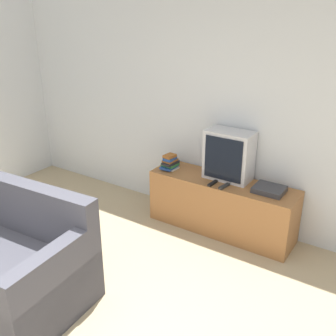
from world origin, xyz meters
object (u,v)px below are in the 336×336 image
at_px(tv_stand, 221,206).
at_px(television, 229,155).
at_px(remote_on_stand, 213,183).
at_px(remote_secondary, 224,186).
at_px(book_stack, 170,163).
at_px(set_top_box, 269,189).

distance_m(tv_stand, television, 0.59).
distance_m(tv_stand, remote_on_stand, 0.36).
bearing_deg(remote_secondary, remote_on_stand, 179.70).
bearing_deg(television, book_stack, -169.67).
xyz_separation_m(tv_stand, television, (0.01, 0.09, 0.59)).
distance_m(book_stack, remote_on_stand, 0.64).
relative_size(remote_on_stand, set_top_box, 0.52).
bearing_deg(remote_on_stand, tv_stand, 69.83).
distance_m(television, set_top_box, 0.57).
xyz_separation_m(remote_on_stand, remote_secondary, (0.14, -0.00, 0.00)).
bearing_deg(television, set_top_box, -8.03).
relative_size(remote_secondary, set_top_box, 0.54).
height_order(television, book_stack, television).
distance_m(book_stack, remote_secondary, 0.77).
bearing_deg(tv_stand, remote_secondary, -58.97).
height_order(book_stack, remote_on_stand, book_stack).
bearing_deg(remote_on_stand, set_top_box, 15.41).
relative_size(television, remote_on_stand, 3.42).
height_order(remote_on_stand, remote_secondary, same).
relative_size(book_stack, remote_on_stand, 1.35).
bearing_deg(set_top_box, remote_secondary, -159.95).
distance_m(television, remote_on_stand, 0.36).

